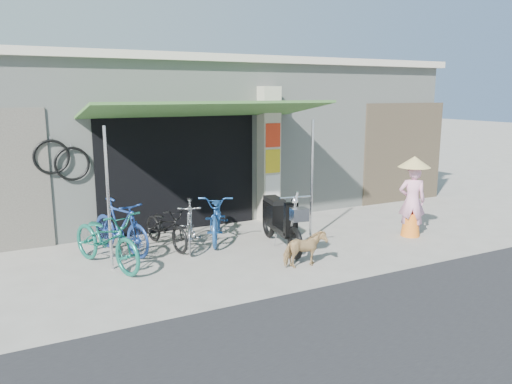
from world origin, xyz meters
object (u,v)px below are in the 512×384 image
bike_black (166,227)px  street_dog (305,249)px  bike_silver (190,224)px  bike_navy (217,216)px  bike_blue (120,226)px  nun (412,197)px  moped (280,221)px  bike_teal (106,239)px

bike_black → street_dog: bearing=-63.0°
bike_silver → bike_navy: 0.71m
bike_black → bike_silver: (0.39, -0.23, 0.05)m
street_dog → bike_blue: bearing=51.9°
bike_silver → nun: size_ratio=0.92×
bike_silver → nun: bearing=3.6°
bike_silver → moped: (1.52, -0.73, 0.06)m
bike_blue → nun: 5.70m
street_dog → moped: bearing=-7.3°
bike_teal → moped: moped is taller
street_dog → nun: bearing=-76.6°
bike_silver → moped: moped is taller
bike_blue → moped: 2.92m
nun → bike_teal: bearing=25.8°
bike_teal → nun: (5.84, -0.91, 0.33)m
bike_navy → moped: (0.86, -0.98, 0.03)m
bike_silver → nun: nun is taller
bike_blue → bike_silver: size_ratio=1.10×
bike_navy → bike_teal: bearing=-138.5°
bike_navy → street_dog: (0.67, -2.14, -0.18)m
bike_blue → bike_navy: (1.88, -0.02, -0.01)m
bike_black → bike_navy: bike_navy is taller
bike_black → moped: size_ratio=0.77×
bike_silver → bike_navy: size_ratio=0.82×
bike_blue → street_dog: (2.55, -2.16, -0.19)m
bike_teal → bike_blue: size_ratio=1.14×
moped → bike_blue: bearing=169.4°
bike_navy → nun: size_ratio=1.12×
bike_teal → street_dog: 3.29m
bike_black → bike_teal: bearing=-165.1°
bike_teal → bike_blue: (0.37, 0.66, 0.00)m
bike_black → bike_navy: bearing=-10.6°
bike_black → nun: bearing=-30.3°
bike_teal → street_dog: size_ratio=2.58×
bike_silver → street_dog: size_ratio=2.07×
moped → nun: size_ratio=1.21×
bike_blue → street_dog: bike_blue is taller
moped → bike_teal: bearing=-176.9°
moped → nun: nun is taller
moped → bike_navy: bearing=140.7°
moped → street_dog: bearing=-90.0°
bike_teal → bike_silver: bearing=-7.4°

